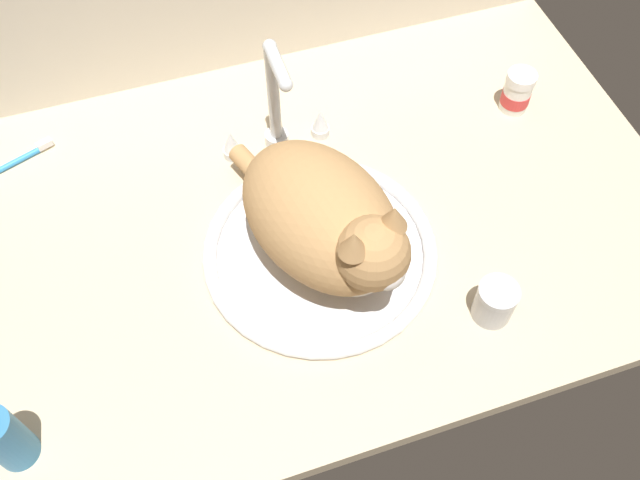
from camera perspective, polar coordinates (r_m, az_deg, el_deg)
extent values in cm
cube|color=#CCB793|center=(113.01, -0.86, 1.36)|extent=(120.60, 76.08, 3.00)
torus|color=white|center=(107.04, 0.00, -0.85)|extent=(36.36, 36.36, 2.20)
cylinder|color=white|center=(107.72, 0.00, -1.08)|extent=(33.06, 33.06, 0.60)
cylinder|color=silver|center=(120.72, -3.56, 8.26)|extent=(4.00, 4.00, 2.63)
cylinder|color=silver|center=(112.85, -3.85, 11.92)|extent=(2.00, 2.00, 19.06)
sphere|color=silver|center=(106.38, -4.15, 15.56)|extent=(2.20, 2.20, 2.20)
cylinder|color=silver|center=(103.35, -3.50, 14.14)|extent=(2.00, 8.32, 2.00)
sphere|color=silver|center=(100.41, -2.82, 12.62)|extent=(2.10, 2.10, 2.10)
cylinder|color=silver|center=(120.18, -7.18, 7.17)|extent=(3.20, 3.20, 1.60)
cone|color=silver|center=(118.08, -7.32, 8.05)|extent=(2.88, 2.88, 4.03)
cylinder|color=silver|center=(122.52, 0.03, 8.97)|extent=(3.20, 3.20, 1.60)
cone|color=silver|center=(120.46, 0.03, 9.87)|extent=(2.88, 2.88, 4.03)
ellipsoid|color=tan|center=(99.36, 0.00, 2.02)|extent=(27.29, 32.70, 16.32)
sphere|color=tan|center=(91.51, 4.31, -1.09)|extent=(10.35, 10.35, 10.35)
cone|color=tan|center=(88.19, 6.08, 1.90)|extent=(3.93, 3.93, 3.88)
cone|color=tan|center=(85.65, 2.97, -0.19)|extent=(3.93, 3.93, 3.88)
ellipsoid|color=silver|center=(91.03, 5.85, -3.06)|extent=(5.14, 4.39, 3.31)
ellipsoid|color=silver|center=(95.99, 3.60, -2.02)|extent=(12.46, 10.89, 8.98)
cylinder|color=tan|center=(112.64, -5.05, 5.32)|extent=(7.24, 12.86, 3.20)
cylinder|color=#B2B5BA|center=(103.46, 14.11, -5.09)|extent=(5.83, 5.83, 5.70)
cylinder|color=silver|center=(100.61, 14.50, -4.18)|extent=(5.95, 5.95, 1.00)
cylinder|color=teal|center=(98.14, -24.48, -14.64)|extent=(5.29, 5.29, 11.10)
cylinder|color=white|center=(130.05, 15.82, 11.41)|extent=(4.91, 4.91, 6.16)
cylinder|color=#D13838|center=(130.38, 15.77, 11.26)|extent=(5.06, 5.06, 2.47)
cylinder|color=white|center=(127.40, 16.24, 12.65)|extent=(5.15, 5.15, 1.73)
cube|color=white|center=(129.07, -21.69, 7.34)|extent=(2.86, 2.03, 1.20)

